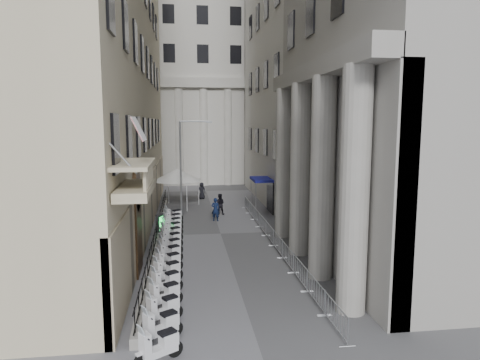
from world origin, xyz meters
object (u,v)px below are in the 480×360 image
object	(u,v)px
street_lamp	(184,162)
pedestrian_a	(216,209)
info_kiosk	(160,226)
security_tent	(172,174)
pedestrian_b	(220,204)

from	to	relation	value
street_lamp	pedestrian_a	bearing A→B (deg)	-10.32
street_lamp	info_kiosk	bearing A→B (deg)	-106.68
info_kiosk	security_tent	bearing A→B (deg)	107.50
security_tent	pedestrian_a	size ratio (longest dim) A/B	2.36
pedestrian_a	pedestrian_b	distance (m)	2.43
street_lamp	pedestrian_a	world-z (taller)	street_lamp
security_tent	info_kiosk	size ratio (longest dim) A/B	2.72
security_tent	pedestrian_b	size ratio (longest dim) A/B	2.46
security_tent	info_kiosk	xyz separation A→B (m)	(-0.59, -11.23, -2.17)
street_lamp	pedestrian_a	size ratio (longest dim) A/B	4.24
info_kiosk	pedestrian_a	distance (m)	6.05
street_lamp	pedestrian_a	xyz separation A→B (m)	(2.39, -0.55, -3.78)
info_kiosk	pedestrian_a	size ratio (longest dim) A/B	0.87
pedestrian_a	street_lamp	bearing A→B (deg)	8.82
street_lamp	pedestrian_b	distance (m)	5.14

